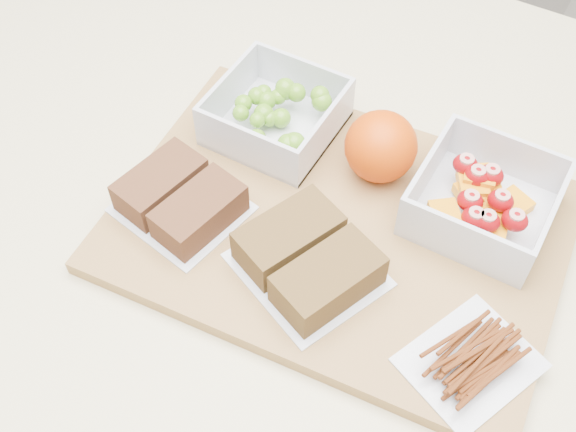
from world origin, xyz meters
name	(u,v)px	position (x,y,z in m)	size (l,w,h in m)	color
counter	(304,408)	(0.00, 0.00, 0.45)	(1.20, 0.90, 0.90)	beige
cutting_board	(338,228)	(0.02, 0.01, 0.91)	(0.42, 0.30, 0.02)	#9E7541
grape_container	(278,115)	(-0.09, 0.09, 0.94)	(0.12, 0.12, 0.05)	silver
fruit_container	(483,201)	(0.14, 0.08, 0.94)	(0.12, 0.12, 0.05)	silver
orange	(381,146)	(0.03, 0.09, 0.95)	(0.07, 0.07, 0.07)	#DB4505
sandwich_bag_left	(180,199)	(-0.11, -0.05, 0.93)	(0.13, 0.12, 0.03)	silver
sandwich_bag_center	(308,259)	(0.03, -0.05, 0.93)	(0.16, 0.15, 0.04)	silver
pretzel_bag	(473,357)	(0.19, -0.07, 0.93)	(0.12, 0.13, 0.02)	silver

